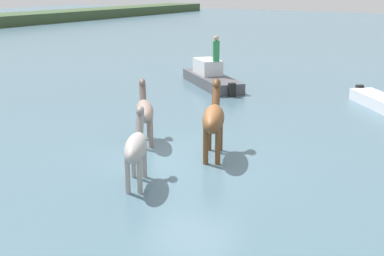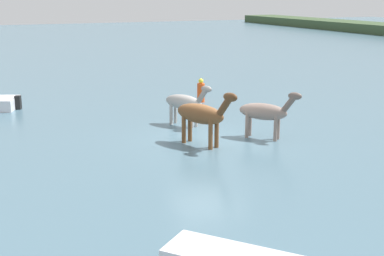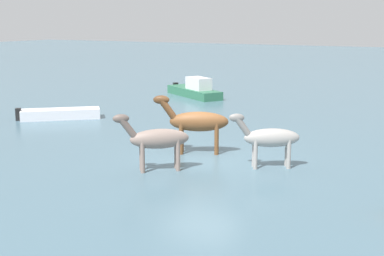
{
  "view_description": "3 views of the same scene",
  "coord_description": "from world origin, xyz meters",
  "px_view_note": "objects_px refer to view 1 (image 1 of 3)",
  "views": [
    {
      "loc": [
        -11.71,
        -7.11,
        4.73
      ],
      "look_at": [
        0.79,
        0.47,
        0.61
      ],
      "focal_mm": 48.39,
      "sensor_mm": 36.0,
      "label": 1
    },
    {
      "loc": [
        16.39,
        -7.8,
        5.11
      ],
      "look_at": [
        0.54,
        -0.82,
        0.68
      ],
      "focal_mm": 49.57,
      "sensor_mm": 36.0,
      "label": 2
    },
    {
      "loc": [
        -7.55,
        15.28,
        4.53
      ],
      "look_at": [
        0.51,
        -0.18,
        0.93
      ],
      "focal_mm": 49.49,
      "sensor_mm": 36.0,
      "label": 3
    }
  ],
  "objects_px": {
    "horse_rear_stallion": "(144,111)",
    "boat_dinghy_port": "(211,79)",
    "horse_dark_mare": "(214,118)",
    "horse_lead": "(136,147)",
    "boat_skiff_near": "(381,104)",
    "person_boatman_standing": "(216,50)"
  },
  "relations": [
    {
      "from": "horse_rear_stallion",
      "to": "boat_dinghy_port",
      "type": "height_order",
      "value": "horse_rear_stallion"
    },
    {
      "from": "horse_dark_mare",
      "to": "horse_lead",
      "type": "distance_m",
      "value": 2.87
    },
    {
      "from": "horse_dark_mare",
      "to": "boat_dinghy_port",
      "type": "bearing_deg",
      "value": 4.55
    },
    {
      "from": "horse_dark_mare",
      "to": "boat_skiff_near",
      "type": "relative_size",
      "value": 0.74
    },
    {
      "from": "horse_dark_mare",
      "to": "person_boatman_standing",
      "type": "bearing_deg",
      "value": 3.28
    },
    {
      "from": "horse_rear_stallion",
      "to": "person_boatman_standing",
      "type": "xyz_separation_m",
      "value": [
        8.83,
        2.36,
        0.76
      ]
    },
    {
      "from": "horse_lead",
      "to": "person_boatman_standing",
      "type": "height_order",
      "value": "person_boatman_standing"
    },
    {
      "from": "horse_dark_mare",
      "to": "boat_skiff_near",
      "type": "bearing_deg",
      "value": -43.15
    },
    {
      "from": "horse_lead",
      "to": "boat_skiff_near",
      "type": "xyz_separation_m",
      "value": [
        11.31,
        -3.34,
        -0.79
      ]
    },
    {
      "from": "horse_rear_stallion",
      "to": "boat_dinghy_port",
      "type": "xyz_separation_m",
      "value": [
        8.92,
        2.67,
        -0.67
      ]
    },
    {
      "from": "horse_rear_stallion",
      "to": "boat_skiff_near",
      "type": "xyz_separation_m",
      "value": [
        8.42,
        -5.22,
        -0.83
      ]
    },
    {
      "from": "boat_dinghy_port",
      "to": "boat_skiff_near",
      "type": "bearing_deg",
      "value": -143.18
    },
    {
      "from": "boat_dinghy_port",
      "to": "person_boatman_standing",
      "type": "relative_size",
      "value": 3.8
    },
    {
      "from": "horse_lead",
      "to": "boat_skiff_near",
      "type": "bearing_deg",
      "value": -46.52
    },
    {
      "from": "boat_dinghy_port",
      "to": "boat_skiff_near",
      "type": "height_order",
      "value": "boat_dinghy_port"
    },
    {
      "from": "horse_dark_mare",
      "to": "boat_dinghy_port",
      "type": "relative_size",
      "value": 0.55
    },
    {
      "from": "boat_skiff_near",
      "to": "horse_lead",
      "type": "bearing_deg",
      "value": -56.41
    },
    {
      "from": "horse_lead",
      "to": "person_boatman_standing",
      "type": "bearing_deg",
      "value": -10.17
    },
    {
      "from": "boat_skiff_near",
      "to": "person_boatman_standing",
      "type": "relative_size",
      "value": 2.82
    },
    {
      "from": "horse_lead",
      "to": "boat_skiff_near",
      "type": "distance_m",
      "value": 11.82
    },
    {
      "from": "horse_dark_mare",
      "to": "horse_rear_stallion",
      "type": "bearing_deg",
      "value": 63.01
    },
    {
      "from": "person_boatman_standing",
      "to": "boat_dinghy_port",
      "type": "bearing_deg",
      "value": 74.72
    }
  ]
}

